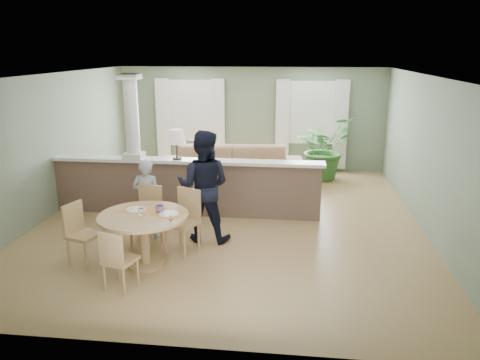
# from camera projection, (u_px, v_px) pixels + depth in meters

# --- Properties ---
(ground) EXTENTS (8.00, 8.00, 0.00)m
(ground) POSITION_uv_depth(u_px,v_px,m) (230.00, 219.00, 8.94)
(ground) COLOR tan
(ground) RESTS_ON ground
(room_shell) EXTENTS (7.02, 8.02, 2.71)m
(room_shell) POSITION_uv_depth(u_px,v_px,m) (233.00, 120.00, 9.05)
(room_shell) COLOR gray
(room_shell) RESTS_ON ground
(pony_wall) EXTENTS (5.32, 0.38, 2.70)m
(pony_wall) POSITION_uv_depth(u_px,v_px,m) (181.00, 179.00, 9.05)
(pony_wall) COLOR brown
(pony_wall) RESTS_ON ground
(sofa) EXTENTS (3.41, 1.60, 0.96)m
(sofa) POSITION_uv_depth(u_px,v_px,m) (231.00, 169.00, 10.73)
(sofa) COLOR #9D7655
(sofa) RESTS_ON ground
(houseplant) EXTENTS (1.84, 1.86, 1.56)m
(houseplant) POSITION_uv_depth(u_px,v_px,m) (323.00, 148.00, 11.58)
(houseplant) COLOR #2A5B24
(houseplant) RESTS_ON ground
(dining_table) EXTENTS (1.33, 1.33, 0.91)m
(dining_table) POSITION_uv_depth(u_px,v_px,m) (144.00, 225.00, 6.89)
(dining_table) COLOR tan
(dining_table) RESTS_ON ground
(chair_far_boy) EXTENTS (0.53, 0.53, 0.98)m
(chair_far_boy) POSITION_uv_depth(u_px,v_px,m) (148.00, 212.00, 7.71)
(chair_far_boy) COLOR tan
(chair_far_boy) RESTS_ON ground
(chair_far_man) EXTENTS (0.60, 0.60, 1.01)m
(chair_far_man) POSITION_uv_depth(u_px,v_px,m) (185.00, 217.00, 7.44)
(chair_far_man) COLOR tan
(chair_far_man) RESTS_ON ground
(chair_near) EXTENTS (0.48, 0.48, 0.86)m
(chair_near) POSITION_uv_depth(u_px,v_px,m) (117.00, 258.00, 6.19)
(chair_near) COLOR tan
(chair_near) RESTS_ON ground
(chair_side) EXTENTS (0.53, 0.53, 0.94)m
(chair_side) POSITION_uv_depth(u_px,v_px,m) (80.00, 231.00, 7.01)
(chair_side) COLOR tan
(chair_side) RESTS_ON ground
(child_person) EXTENTS (0.52, 0.36, 1.38)m
(child_person) POSITION_uv_depth(u_px,v_px,m) (147.00, 199.00, 7.91)
(child_person) COLOR gray
(child_person) RESTS_ON ground
(man_person) EXTENTS (0.96, 0.78, 1.88)m
(man_person) POSITION_uv_depth(u_px,v_px,m) (204.00, 186.00, 7.77)
(man_person) COLOR black
(man_person) RESTS_ON ground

